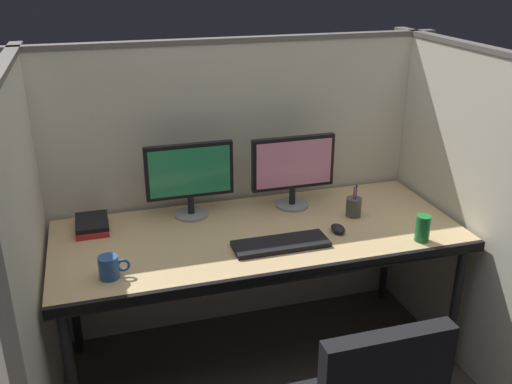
{
  "coord_description": "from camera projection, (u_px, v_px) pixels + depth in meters",
  "views": [
    {
      "loc": [
        -0.7,
        -2.0,
        1.94
      ],
      "look_at": [
        0.0,
        0.35,
        0.92
      ],
      "focal_mm": 40.02,
      "sensor_mm": 36.0,
      "label": 1
    }
  ],
  "objects": [
    {
      "name": "cubicle_partition_right",
      "position": [
        456.0,
        205.0,
        2.84
      ],
      "size": [
        0.06,
        1.41,
        1.57
      ],
      "color": "beige",
      "rests_on": "ground"
    },
    {
      "name": "cubicle_partition_rear",
      "position": [
        235.0,
        187.0,
        3.06
      ],
      "size": [
        2.21,
        0.06,
        1.57
      ],
      "color": "beige",
      "rests_on": "ground"
    },
    {
      "name": "computer_mouse",
      "position": [
        338.0,
        229.0,
        2.67
      ],
      "size": [
        0.06,
        0.1,
        0.04
      ],
      "color": "black",
      "rests_on": "desk"
    },
    {
      "name": "soda_can",
      "position": [
        422.0,
        228.0,
        2.58
      ],
      "size": [
        0.07,
        0.07,
        0.12
      ],
      "primitive_type": "cylinder",
      "color": "#197233",
      "rests_on": "desk"
    },
    {
      "name": "monitor_left",
      "position": [
        190.0,
        175.0,
        2.76
      ],
      "size": [
        0.43,
        0.17,
        0.37
      ],
      "color": "gray",
      "rests_on": "desk"
    },
    {
      "name": "desk",
      "position": [
        260.0,
        242.0,
        2.69
      ],
      "size": [
        1.9,
        0.8,
        0.74
      ],
      "color": "tan",
      "rests_on": "ground"
    },
    {
      "name": "book_stack",
      "position": [
        92.0,
        225.0,
        2.69
      ],
      "size": [
        0.15,
        0.22,
        0.05
      ],
      "color": "#B22626",
      "rests_on": "desk"
    },
    {
      "name": "monitor_right",
      "position": [
        293.0,
        167.0,
        2.87
      ],
      "size": [
        0.43,
        0.17,
        0.37
      ],
      "color": "gray",
      "rests_on": "desk"
    },
    {
      "name": "coffee_mug",
      "position": [
        110.0,
        267.0,
        2.28
      ],
      "size": [
        0.13,
        0.08,
        0.09
      ],
      "color": "#264C8C",
      "rests_on": "desk"
    },
    {
      "name": "keyboard_main",
      "position": [
        281.0,
        244.0,
        2.54
      ],
      "size": [
        0.43,
        0.15,
        0.02
      ],
      "primitive_type": "cube",
      "color": "black",
      "rests_on": "desk"
    },
    {
      "name": "pen_cup",
      "position": [
        354.0,
        207.0,
        2.82
      ],
      "size": [
        0.08,
        0.08,
        0.17
      ],
      "color": "#4C4742",
      "rests_on": "desk"
    },
    {
      "name": "cubicle_partition_left",
      "position": [
        32.0,
        262.0,
        2.31
      ],
      "size": [
        0.06,
        1.41,
        1.57
      ],
      "color": "beige",
      "rests_on": "ground"
    }
  ]
}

